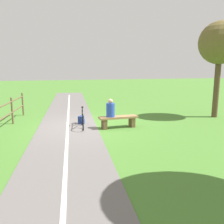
{
  "coord_description": "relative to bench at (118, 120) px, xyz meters",
  "views": [
    {
      "loc": [
        1.48,
        9.68,
        2.43
      ],
      "look_at": [
        -0.61,
        2.2,
        0.97
      ],
      "focal_mm": 37.6,
      "sensor_mm": 36.0,
      "label": 1
    }
  ],
  "objects": [
    {
      "name": "ground_plane",
      "position": [
        1.32,
        -0.66,
        -0.33
      ],
      "size": [
        80.0,
        80.0,
        0.0
      ],
      "primitive_type": "plane",
      "color": "#477A2D"
    },
    {
      "name": "paved_path",
      "position": [
        2.42,
        3.34,
        -0.32
      ],
      "size": [
        6.04,
        36.06,
        0.02
      ],
      "primitive_type": "cube",
      "rotation": [
        0.0,
        0.0,
        -0.1
      ],
      "color": "#66605E",
      "rests_on": "ground_plane"
    },
    {
      "name": "path_centre_line",
      "position": [
        2.42,
        3.34,
        -0.31
      ],
      "size": [
        3.33,
        31.85,
        0.0
      ],
      "primitive_type": "cube",
      "rotation": [
        0.0,
        0.0,
        -0.1
      ],
      "color": "silver",
      "rests_on": "paved_path"
    },
    {
      "name": "bench",
      "position": [
        0.0,
        0.0,
        0.0
      ],
      "size": [
        1.63,
        0.48,
        0.48
      ],
      "rotation": [
        0.0,
        0.0,
        0.03
      ],
      "color": "#937047",
      "rests_on": "ground_plane"
    },
    {
      "name": "person_seated",
      "position": [
        0.34,
        0.01,
        0.47
      ],
      "size": [
        0.36,
        0.36,
        0.74
      ],
      "rotation": [
        0.0,
        0.0,
        0.03
      ],
      "color": "#2847B7",
      "rests_on": "bench"
    },
    {
      "name": "bicycle",
      "position": [
        1.41,
        -0.45,
        0.03
      ],
      "size": [
        0.26,
        1.68,
        0.85
      ],
      "rotation": [
        0.0,
        0.0,
        1.44
      ],
      "color": "black",
      "rests_on": "ground_plane"
    },
    {
      "name": "backpack",
      "position": [
        1.39,
        -1.04,
        -0.15
      ],
      "size": [
        0.32,
        0.34,
        0.36
      ],
      "rotation": [
        0.0,
        0.0,
        1.05
      ],
      "color": "navy",
      "rests_on": "ground_plane"
    },
    {
      "name": "tree_far_right",
      "position": [
        -5.32,
        -0.77,
        3.24
      ],
      "size": [
        2.03,
        2.03,
        4.64
      ],
      "color": "brown",
      "rests_on": "ground_plane"
    }
  ]
}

